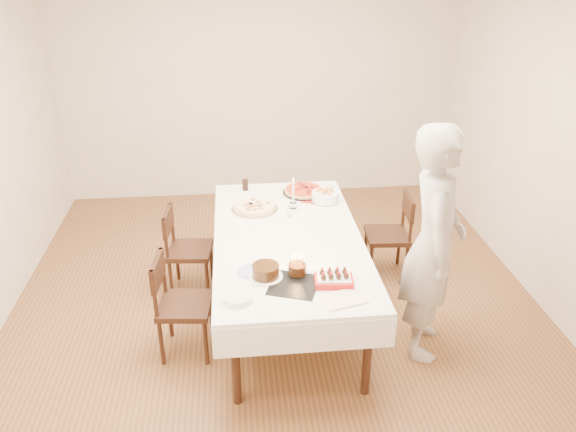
{
  "coord_description": "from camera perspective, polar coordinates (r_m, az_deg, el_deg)",
  "views": [
    {
      "loc": [
        -0.31,
        -3.89,
        2.84
      ],
      "look_at": [
        0.08,
        -0.06,
        0.93
      ],
      "focal_mm": 35.0,
      "sensor_mm": 36.0,
      "label": 1
    }
  ],
  "objects": [
    {
      "name": "chair_left_savory",
      "position": [
        4.97,
        -9.93,
        -3.48
      ],
      "size": [
        0.44,
        0.44,
        0.78
      ],
      "primitive_type": null,
      "rotation": [
        0.0,
        0.0,
        3.04
      ],
      "color": "#321910",
      "rests_on": "floor"
    },
    {
      "name": "plate_stack",
      "position": [
        3.65,
        -5.16,
        -8.22
      ],
      "size": [
        0.25,
        0.25,
        0.04
      ],
      "primitive_type": "cylinder",
      "rotation": [
        0.0,
        0.0,
        0.36
      ],
      "color": "white",
      "rests_on": "dining_table"
    },
    {
      "name": "wall_back",
      "position": [
        6.57,
        -3.05,
        13.3
      ],
      "size": [
        4.5,
        0.04,
        2.7
      ],
      "primitive_type": "cube",
      "color": "beige",
      "rests_on": "floor"
    },
    {
      "name": "china_plate",
      "position": [
        3.94,
        -3.83,
        -5.64
      ],
      "size": [
        0.25,
        0.25,
        0.01
      ],
      "primitive_type": "cylinder",
      "rotation": [
        0.0,
        0.0,
        0.38
      ],
      "color": "white",
      "rests_on": "dining_table"
    },
    {
      "name": "red_placemat",
      "position": [
        5.01,
        3.03,
        1.74
      ],
      "size": [
        0.32,
        0.32,
        0.01
      ],
      "primitive_type": "cube",
      "rotation": [
        0.0,
        0.0,
        -0.41
      ],
      "color": "#B21E1E",
      "rests_on": "dining_table"
    },
    {
      "name": "wall_right",
      "position": [
        4.89,
        26.28,
        5.91
      ],
      "size": [
        0.04,
        5.0,
        2.7
      ],
      "primitive_type": "cube",
      "color": "beige",
      "rests_on": "floor"
    },
    {
      "name": "strawberry_box",
      "position": [
        3.8,
        4.68,
        -6.45
      ],
      "size": [
        0.27,
        0.19,
        0.06
      ],
      "primitive_type": null,
      "rotation": [
        0.0,
        0.0,
        -0.1
      ],
      "color": "#B41514",
      "rests_on": "dining_table"
    },
    {
      "name": "pasta_bowl",
      "position": [
        4.95,
        3.79,
        2.0
      ],
      "size": [
        0.29,
        0.29,
        0.08
      ],
      "primitive_type": "cylinder",
      "rotation": [
        0.0,
        0.0,
        -0.26
      ],
      "color": "white",
      "rests_on": "dining_table"
    },
    {
      "name": "floor",
      "position": [
        4.82,
        -1.04,
        -9.62
      ],
      "size": [
        5.0,
        5.0,
        0.0
      ],
      "primitive_type": "plane",
      "color": "brown",
      "rests_on": "ground"
    },
    {
      "name": "person",
      "position": [
        4.12,
        14.55,
        -2.77
      ],
      "size": [
        0.59,
        0.74,
        1.78
      ],
      "primitive_type": "imported",
      "rotation": [
        0.0,
        0.0,
        1.28
      ],
      "color": "#B5AEAA",
      "rests_on": "floor"
    },
    {
      "name": "box_lid",
      "position": [
        3.67,
        5.64,
        -8.46
      ],
      "size": [
        0.31,
        0.25,
        0.02
      ],
      "primitive_type": "cube",
      "rotation": [
        0.0,
        0.0,
        0.26
      ],
      "color": "beige",
      "rests_on": "dining_table"
    },
    {
      "name": "cola_glass",
      "position": [
        5.18,
        -4.37,
        3.18
      ],
      "size": [
        0.06,
        0.06,
        0.1
      ],
      "primitive_type": "cylinder",
      "rotation": [
        0.0,
        0.0,
        0.04
      ],
      "color": "black",
      "rests_on": "dining_table"
    },
    {
      "name": "chair_right_savory",
      "position": [
        5.2,
        10.03,
        -1.96
      ],
      "size": [
        0.44,
        0.44,
        0.8
      ],
      "primitive_type": null,
      "rotation": [
        0.0,
        0.0,
        -0.07
      ],
      "color": "#321910",
      "rests_on": "floor"
    },
    {
      "name": "wall_front",
      "position": [
        2.06,
        4.94,
        -20.07
      ],
      "size": [
        4.5,
        0.04,
        2.7
      ],
      "primitive_type": "cube",
      "color": "beige",
      "rests_on": "floor"
    },
    {
      "name": "pizza_white",
      "position": [
        4.8,
        -3.41,
        0.88
      ],
      "size": [
        0.44,
        0.44,
        0.04
      ],
      "primitive_type": "cylinder",
      "rotation": [
        0.0,
        0.0,
        0.1
      ],
      "color": "beige",
      "rests_on": "dining_table"
    },
    {
      "name": "taper_candle",
      "position": [
        4.77,
        0.54,
        2.36
      ],
      "size": [
        0.07,
        0.07,
        0.29
      ],
      "primitive_type": "cylinder",
      "rotation": [
        0.0,
        0.0,
        -0.11
      ],
      "color": "white",
      "rests_on": "dining_table"
    },
    {
      "name": "birthday_cake",
      "position": [
        3.86,
        0.94,
        -4.98
      ],
      "size": [
        0.16,
        0.16,
        0.14
      ],
      "primitive_type": "cylinder",
      "rotation": [
        0.0,
        0.0,
        -0.34
      ],
      "color": "#381F0F",
      "rests_on": "dining_table"
    },
    {
      "name": "shaker_pair",
      "position": [
        4.66,
        0.13,
        0.32
      ],
      "size": [
        0.09,
        0.09,
        0.08
      ],
      "primitive_type": null,
      "rotation": [
        0.0,
        0.0,
        -0.43
      ],
      "color": "white",
      "rests_on": "dining_table"
    },
    {
      "name": "dining_table",
      "position": [
        4.57,
        0.0,
        -6.24
      ],
      "size": [
        1.84,
        2.41,
        0.75
      ],
      "primitive_type": "cube",
      "rotation": [
        0.0,
        0.0,
        -0.37
      ],
      "color": "silver",
      "rests_on": "floor"
    },
    {
      "name": "pizza_pepperoni",
      "position": [
        5.12,
        1.59,
        2.59
      ],
      "size": [
        0.44,
        0.44,
        0.04
      ],
      "primitive_type": "cylinder",
      "rotation": [
        0.0,
        0.0,
        0.18
      ],
      "color": "red",
      "rests_on": "dining_table"
    },
    {
      "name": "cake_board",
      "position": [
        3.79,
        0.6,
        -7.04
      ],
      "size": [
        0.4,
        0.4,
        0.01
      ],
      "primitive_type": "cube",
      "rotation": [
        0.0,
        0.0,
        -0.34
      ],
      "color": "black",
      "rests_on": "dining_table"
    },
    {
      "name": "chair_left_dessert",
      "position": [
        4.26,
        -10.43,
        -8.94
      ],
      "size": [
        0.46,
        0.46,
        0.81
      ],
      "primitive_type": null,
      "rotation": [
        0.0,
        0.0,
        3.04
      ],
      "color": "#321910",
      "rests_on": "floor"
    },
    {
      "name": "layer_cake",
      "position": [
        3.85,
        -2.28,
        -5.65
      ],
      "size": [
        0.3,
        0.3,
        0.1
      ],
      "primitive_type": "cylinder",
      "rotation": [
        0.0,
        0.0,
        -0.31
      ],
      "color": "#311B0C",
      "rests_on": "dining_table"
    }
  ]
}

